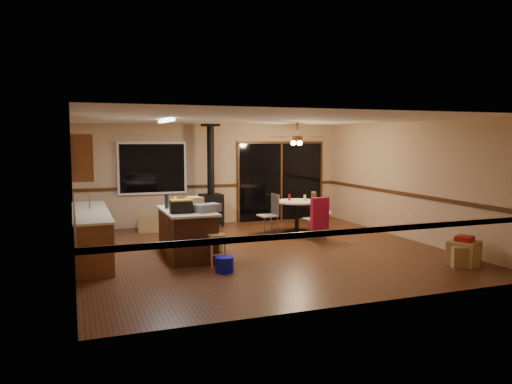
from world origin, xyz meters
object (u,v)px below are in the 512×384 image
wood_stove (211,198)px  dining_table (297,211)px  bar_stool (216,250)px  toolbox_grey (207,208)px  chair_right (315,207)px  blue_bucket (224,264)px  box_under_window (151,222)px  box_corner_a (464,253)px  kitchen_island (187,233)px  chair_near (319,213)px  chair_left (272,209)px  toolbox_black (181,207)px  box_corner_b (464,256)px

wood_stove → dining_table: bearing=-44.8°
dining_table → bar_stool: bearing=-139.1°
toolbox_grey → chair_right: toolbox_grey is taller
blue_bucket → chair_right: 4.26m
box_under_window → box_corner_a: box_under_window is taller
box_under_window → box_corner_a: size_ratio=1.00×
kitchen_island → blue_bucket: (0.34, -1.30, -0.32)m
toolbox_grey → chair_near: toolbox_grey is taller
chair_left → chair_right: 1.13m
toolbox_black → box_corner_b: size_ratio=0.87×
chair_left → chair_right: size_ratio=0.74×
kitchen_island → dining_table: kitchen_island is taller
kitchen_island → toolbox_black: size_ratio=4.33×
box_under_window → box_corner_b: bearing=-48.6°
toolbox_grey → toolbox_black: 0.48m
blue_bucket → box_under_window: bearing=98.1°
wood_stove → box_under_window: size_ratio=4.57×
toolbox_grey → box_corner_b: 4.62m
wood_stove → toolbox_black: bearing=-113.4°
chair_right → box_corner_a: bearing=-75.1°
box_corner_b → dining_table: bearing=111.0°
toolbox_black → blue_bucket: size_ratio=1.25×
bar_stool → blue_bucket: bearing=-89.5°
kitchen_island → toolbox_black: (-0.19, -0.39, 0.55)m
wood_stove → chair_right: (2.17, -1.51, -0.13)m
wood_stove → blue_bucket: bearing=-102.4°
dining_table → blue_bucket: bearing=-133.7°
blue_bucket → box_corner_a: box_corner_a is taller
toolbox_black → bar_stool: 1.00m
wood_stove → box_corner_a: wood_stove is taller
dining_table → chair_right: chair_right is taller
blue_bucket → chair_near: chair_near is taller
toolbox_grey → chair_near: 2.96m
blue_bucket → box_corner_b: 4.19m
bar_stool → box_corner_b: bearing=-20.6°
kitchen_island → bar_stool: bearing=-68.2°
wood_stove → toolbox_grey: (-1.01, -3.46, 0.24)m
box_corner_a → wood_stove: bearing=121.0°
toolbox_black → chair_near: (3.25, 0.93, -0.41)m
toolbox_black → chair_left: size_ratio=0.75×
wood_stove → toolbox_grey: bearing=-106.3°
chair_right → box_corner_b: size_ratio=1.58×
bar_stool → box_under_window: 3.79m
box_corner_a → box_corner_b: box_corner_a is taller
wood_stove → box_under_window: wood_stove is taller
blue_bucket → box_corner_a: bearing=-13.1°
chair_left → chair_right: bearing=0.9°
kitchen_island → toolbox_black: bearing=-115.7°
chair_left → chair_right: (1.13, 0.02, 0.01)m
kitchen_island → blue_bucket: kitchen_island is taller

